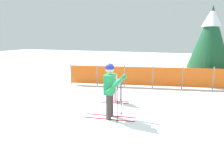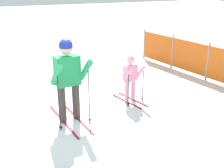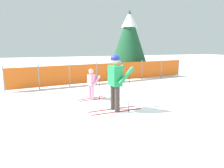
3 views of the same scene
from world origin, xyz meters
The scene contains 3 objects.
ground_plane centered at (0.00, 0.00, 0.00)m, with size 60.00×60.00×0.00m, color white.
skier_adult centered at (-0.24, 0.11, 1.11)m, with size 1.79×0.84×1.86m.
skier_child centered at (-0.67, 1.83, 0.72)m, with size 1.18×0.61×1.22m.
Camera 2 is at (5.33, -1.24, 3.00)m, focal length 45.00 mm.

